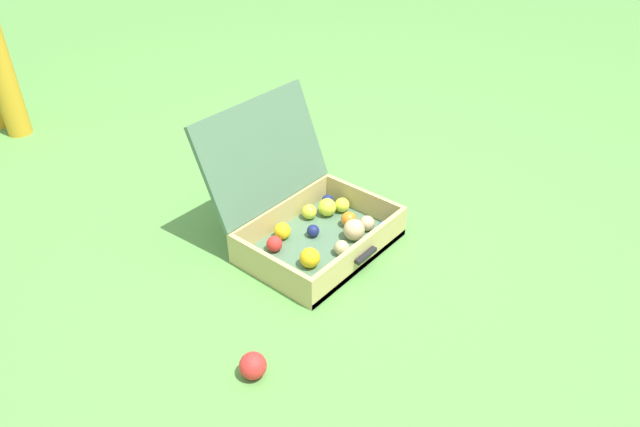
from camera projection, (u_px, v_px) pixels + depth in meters
ground_plane at (307, 256)px, 2.21m from camera, size 16.00×16.00×0.00m
open_suitcase at (307, 216)px, 2.23m from camera, size 0.57×0.60×0.51m
stray_ball_on_grass at (253, 366)px, 1.71m from camera, size 0.08×0.08×0.08m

